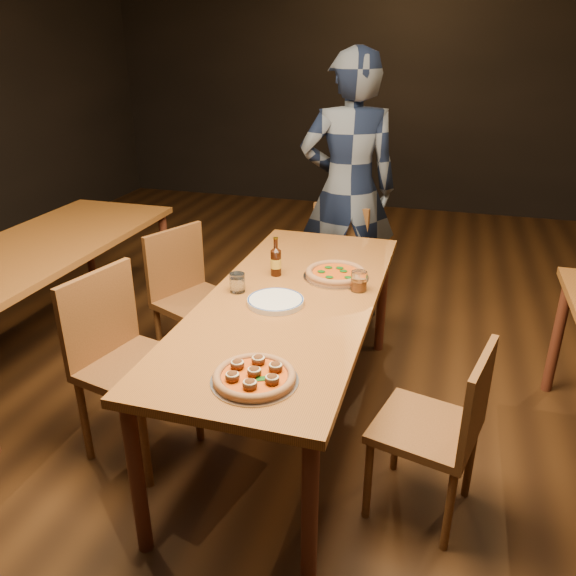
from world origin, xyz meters
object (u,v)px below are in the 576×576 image
(pizza_meatball, at_px, (254,376))
(diner, at_px, (348,191))
(chair_main_nw, at_px, (137,366))
(beer_bottle, at_px, (276,262))
(table_left, at_px, (39,256))
(chair_main_sw, at_px, (199,302))
(amber_glass, at_px, (359,281))
(pizza_margherita, at_px, (336,274))
(chair_main_e, at_px, (425,426))
(table_main, at_px, (291,310))
(chair_end, at_px, (329,269))
(plate_stack, at_px, (276,301))
(water_glass, at_px, (237,283))

(pizza_meatball, bearing_deg, diner, 91.96)
(chair_main_nw, xyz_separation_m, beer_bottle, (0.49, 0.64, 0.34))
(pizza_meatball, height_order, beer_bottle, beer_bottle)
(table_left, height_order, chair_main_sw, chair_main_sw)
(chair_main_sw, relative_size, pizza_meatball, 2.81)
(chair_main_nw, distance_m, beer_bottle, 0.88)
(amber_glass, bearing_deg, pizza_margherita, 137.23)
(chair_main_e, bearing_deg, table_main, -105.92)
(chair_end, height_order, pizza_margherita, chair_end)
(chair_main_nw, height_order, beer_bottle, chair_main_nw)
(chair_end, distance_m, beer_bottle, 1.01)
(beer_bottle, bearing_deg, plate_stack, -72.87)
(amber_glass, bearing_deg, chair_main_nw, -149.09)
(chair_main_sw, height_order, diner, diner)
(chair_main_nw, bearing_deg, water_glass, -31.27)
(plate_stack, height_order, beer_bottle, beer_bottle)
(pizza_margherita, distance_m, water_glass, 0.53)
(chair_main_nw, height_order, pizza_meatball, chair_main_nw)
(water_glass, height_order, amber_glass, amber_glass)
(chair_main_nw, relative_size, beer_bottle, 4.69)
(diner, bearing_deg, chair_main_nw, 52.59)
(table_left, relative_size, pizza_meatball, 6.18)
(pizza_margherita, bearing_deg, diner, 97.82)
(table_main, xyz_separation_m, chair_main_sw, (-0.69, 0.40, -0.22))
(pizza_meatball, bearing_deg, plate_stack, 100.89)
(chair_main_sw, distance_m, chair_main_e, 1.60)
(table_main, distance_m, chair_main_e, 0.84)
(chair_main_sw, relative_size, diner, 0.49)
(beer_bottle, bearing_deg, pizza_margherita, 10.61)
(chair_main_e, relative_size, diner, 0.46)
(table_main, bearing_deg, amber_glass, 30.18)
(amber_glass, bearing_deg, pizza_meatball, -103.69)
(chair_main_e, bearing_deg, pizza_meatball, -46.99)
(beer_bottle, bearing_deg, table_main, -58.20)
(chair_main_sw, xyz_separation_m, diner, (0.69, 1.04, 0.48))
(chair_main_nw, height_order, water_glass, chair_main_nw)
(pizza_meatball, bearing_deg, pizza_margherita, 85.61)
(chair_main_e, height_order, pizza_meatball, chair_main_e)
(table_left, relative_size, chair_main_e, 2.35)
(chair_main_e, distance_m, diner, 2.03)
(amber_glass, bearing_deg, chair_main_e, -55.32)
(chair_end, bearing_deg, chair_main_sw, -118.40)
(diner, bearing_deg, water_glass, 61.31)
(table_main, xyz_separation_m, chair_end, (-0.06, 1.18, -0.24))
(pizza_margherita, relative_size, plate_stack, 1.28)
(chair_main_nw, height_order, amber_glass, chair_main_nw)
(table_left, relative_size, water_glass, 21.03)
(beer_bottle, bearing_deg, chair_main_sw, 164.33)
(chair_end, height_order, plate_stack, chair_end)
(chair_main_nw, height_order, diner, diner)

